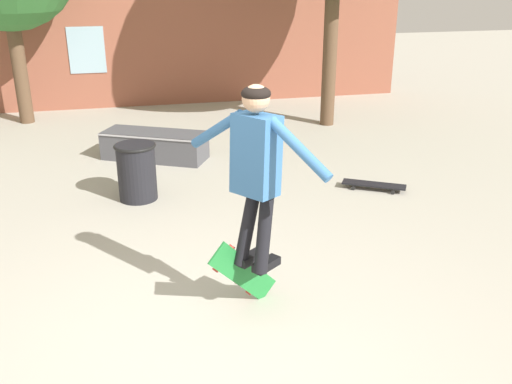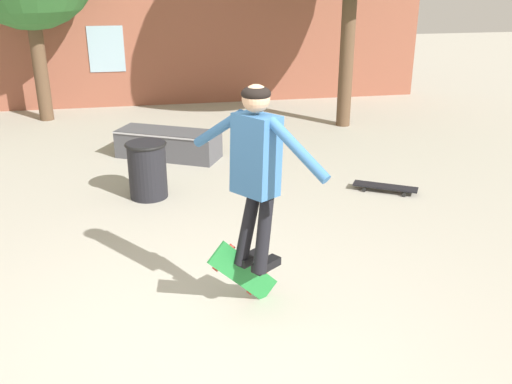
{
  "view_description": "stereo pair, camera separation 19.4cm",
  "coord_description": "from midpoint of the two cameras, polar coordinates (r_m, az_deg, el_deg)",
  "views": [
    {
      "loc": [
        -0.58,
        -3.56,
        2.71
      ],
      "look_at": [
        0.38,
        0.44,
        1.08
      ],
      "focal_mm": 40.0,
      "sensor_mm": 36.0,
      "label": 1
    },
    {
      "loc": [
        -0.39,
        -3.6,
        2.71
      ],
      "look_at": [
        0.38,
        0.44,
        1.08
      ],
      "focal_mm": 40.0,
      "sensor_mm": 36.0,
      "label": 2
    }
  ],
  "objects": [
    {
      "name": "skateboard_resting",
      "position": [
        7.54,
        10.99,
        0.73
      ],
      "size": [
        0.8,
        0.58,
        0.08
      ],
      "rotation": [
        0.0,
        0.0,
        5.74
      ],
      "color": "black",
      "rests_on": "ground_plane"
    },
    {
      "name": "skate_ledge",
      "position": [
        8.73,
        -10.72,
        4.6
      ],
      "size": [
        1.63,
        1.22,
        0.41
      ],
      "rotation": [
        0.0,
        0.0,
        -0.48
      ],
      "color": "#4C4C51",
      "rests_on": "ground_plane"
    },
    {
      "name": "trash_bin",
      "position": [
        7.18,
        -12.61,
        2.12
      ],
      "size": [
        0.51,
        0.51,
        0.71
      ],
      "color": "black",
      "rests_on": "ground_plane"
    },
    {
      "name": "ground_plane",
      "position": [
        4.51,
        -4.82,
        -15.33
      ],
      "size": [
        40.0,
        40.0,
        0.0
      ],
      "primitive_type": "plane",
      "color": "#B2AD9E"
    },
    {
      "name": "skateboard_flipping",
      "position": [
        4.82,
        -2.44,
        -8.07
      ],
      "size": [
        0.65,
        0.34,
        0.71
      ],
      "rotation": [
        0.0,
        0.0,
        0.45
      ],
      "color": "#237F38"
    },
    {
      "name": "skater",
      "position": [
        4.34,
        -1.27,
        2.89
      ],
      "size": [
        0.88,
        1.14,
        1.5
      ],
      "rotation": [
        0.0,
        0.0,
        0.64
      ],
      "color": "teal"
    },
    {
      "name": "building_backdrop",
      "position": [
        12.21,
        -11.66,
        16.8
      ],
      "size": [
        11.5,
        0.52,
        4.25
      ],
      "color": "#93513D",
      "rests_on": "ground_plane"
    }
  ]
}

